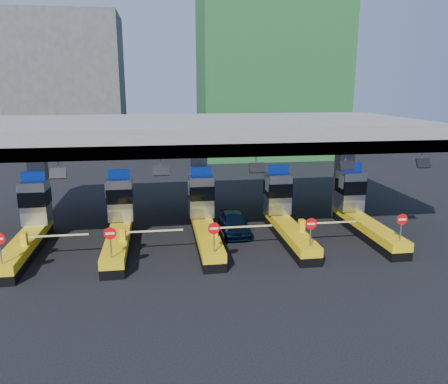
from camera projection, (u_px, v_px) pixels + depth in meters
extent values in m
plane|color=black|center=(204.00, 240.00, 26.49)|extent=(120.00, 120.00, 0.00)
cube|color=slate|center=(198.00, 131.00, 27.89)|extent=(28.00, 12.00, 1.50)
cube|color=#4C4C49|center=(209.00, 150.00, 22.51)|extent=(28.00, 0.60, 0.70)
cube|color=slate|center=(40.00, 190.00, 27.27)|extent=(1.00, 1.00, 5.50)
cube|color=slate|center=(199.00, 185.00, 28.72)|extent=(1.00, 1.00, 5.50)
cube|color=slate|center=(343.00, 180.00, 30.17)|extent=(1.00, 1.00, 5.50)
cylinder|color=slate|center=(58.00, 166.00, 21.56)|extent=(0.06, 0.06, 0.50)
cube|color=black|center=(58.00, 173.00, 21.45)|extent=(0.80, 0.38, 0.54)
cylinder|color=slate|center=(160.00, 163.00, 22.29)|extent=(0.06, 0.06, 0.50)
cube|color=black|center=(161.00, 171.00, 22.18)|extent=(0.80, 0.38, 0.54)
cylinder|color=slate|center=(256.00, 161.00, 23.01)|extent=(0.06, 0.06, 0.50)
cube|color=black|center=(257.00, 168.00, 22.90)|extent=(0.80, 0.38, 0.54)
cylinder|color=slate|center=(346.00, 158.00, 23.74)|extent=(0.06, 0.06, 0.50)
cube|color=black|center=(347.00, 165.00, 23.63)|extent=(0.80, 0.38, 0.54)
cylinder|color=slate|center=(422.00, 156.00, 24.39)|extent=(0.06, 0.06, 0.50)
cube|color=black|center=(423.00, 163.00, 24.28)|extent=(0.80, 0.38, 0.54)
cube|color=black|center=(26.00, 251.00, 24.02)|extent=(1.20, 8.00, 0.50)
cube|color=#E5B70C|center=(25.00, 242.00, 23.90)|extent=(1.20, 8.00, 0.50)
cube|color=#9EA3A8|center=(36.00, 202.00, 26.22)|extent=(1.50, 1.50, 2.60)
cube|color=black|center=(35.00, 197.00, 26.13)|extent=(1.56, 1.56, 0.90)
cube|color=#0C2DBF|center=(33.00, 176.00, 25.85)|extent=(1.30, 0.35, 0.55)
cube|color=white|center=(19.00, 192.00, 25.65)|extent=(0.06, 0.70, 0.90)
cylinder|color=slate|center=(0.00, 251.00, 20.23)|extent=(0.07, 0.07, 1.30)
cube|color=#E5B70C|center=(24.00, 239.00, 22.66)|extent=(0.30, 0.35, 0.70)
cube|color=white|center=(57.00, 236.00, 22.87)|extent=(3.20, 0.08, 0.08)
cube|color=black|center=(119.00, 246.00, 24.74)|extent=(1.20, 8.00, 0.50)
cube|color=#E5B70C|center=(118.00, 238.00, 24.63)|extent=(1.20, 8.00, 0.50)
cube|color=#9EA3A8|center=(121.00, 199.00, 26.95)|extent=(1.50, 1.50, 2.60)
cube|color=black|center=(120.00, 194.00, 26.86)|extent=(1.56, 1.56, 0.90)
cube|color=#0C2DBF|center=(119.00, 174.00, 26.57)|extent=(1.30, 0.35, 0.55)
cube|color=white|center=(106.00, 189.00, 26.38)|extent=(0.06, 0.70, 0.90)
cylinder|color=slate|center=(111.00, 245.00, 20.95)|extent=(0.07, 0.07, 1.30)
cylinder|color=red|center=(110.00, 233.00, 20.78)|extent=(0.60, 0.04, 0.60)
cube|color=white|center=(110.00, 234.00, 20.76)|extent=(0.42, 0.02, 0.10)
cube|color=#E5B70C|center=(122.00, 234.00, 23.38)|extent=(0.30, 0.35, 0.70)
cube|color=white|center=(153.00, 231.00, 23.60)|extent=(3.20, 0.08, 0.08)
cube|color=black|center=(206.00, 241.00, 25.47)|extent=(1.20, 8.00, 0.50)
cube|color=#E5B70C|center=(206.00, 233.00, 25.35)|extent=(1.20, 8.00, 0.50)
cube|color=#9EA3A8|center=(201.00, 196.00, 27.67)|extent=(1.50, 1.50, 2.60)
cube|color=black|center=(201.00, 191.00, 27.58)|extent=(1.56, 1.56, 0.90)
cube|color=#0C2DBF|center=(201.00, 171.00, 27.30)|extent=(1.30, 0.35, 0.55)
cube|color=white|center=(189.00, 187.00, 27.10)|extent=(0.06, 0.70, 0.90)
cylinder|color=slate|center=(214.00, 240.00, 21.68)|extent=(0.07, 0.07, 1.30)
cylinder|color=red|center=(214.00, 228.00, 21.51)|extent=(0.60, 0.04, 0.60)
cube|color=white|center=(214.00, 229.00, 21.48)|extent=(0.42, 0.02, 0.10)
cube|color=#E5B70C|center=(215.00, 230.00, 24.11)|extent=(0.30, 0.35, 0.70)
cube|color=white|center=(244.00, 227.00, 24.32)|extent=(3.20, 0.08, 0.08)
cube|color=black|center=(289.00, 237.00, 26.20)|extent=(1.20, 8.00, 0.50)
cube|color=#E5B70C|center=(289.00, 229.00, 26.08)|extent=(1.20, 8.00, 0.50)
cube|color=#9EA3A8|center=(278.00, 193.00, 28.40)|extent=(1.50, 1.50, 2.60)
cube|color=black|center=(278.00, 189.00, 28.31)|extent=(1.56, 1.56, 0.90)
cube|color=#0C2DBF|center=(278.00, 169.00, 28.02)|extent=(1.30, 0.35, 0.55)
cube|color=white|center=(267.00, 184.00, 27.83)|extent=(0.06, 0.70, 0.90)
cylinder|color=slate|center=(310.00, 235.00, 22.41)|extent=(0.07, 0.07, 1.30)
cylinder|color=red|center=(311.00, 224.00, 22.23)|extent=(0.60, 0.04, 0.60)
cube|color=white|center=(311.00, 224.00, 22.21)|extent=(0.42, 0.02, 0.10)
cube|color=#E5B70C|center=(302.00, 226.00, 24.83)|extent=(0.30, 0.35, 0.70)
cube|color=white|center=(329.00, 223.00, 25.05)|extent=(3.20, 0.08, 0.08)
cube|color=black|center=(367.00, 233.00, 26.92)|extent=(1.20, 8.00, 0.50)
cube|color=#E5B70C|center=(368.00, 225.00, 26.80)|extent=(1.20, 8.00, 0.50)
cube|color=#9EA3A8|center=(350.00, 190.00, 29.12)|extent=(1.50, 1.50, 2.60)
cube|color=black|center=(351.00, 186.00, 29.03)|extent=(1.56, 1.56, 0.90)
cube|color=#0C2DBF|center=(352.00, 167.00, 28.75)|extent=(1.30, 0.35, 0.55)
cube|color=white|center=(341.00, 181.00, 28.55)|extent=(0.06, 0.70, 0.90)
cylinder|color=slate|center=(401.00, 230.00, 23.13)|extent=(0.07, 0.07, 1.30)
cylinder|color=red|center=(402.00, 219.00, 22.96)|extent=(0.60, 0.04, 0.60)
cube|color=white|center=(402.00, 220.00, 22.93)|extent=(0.42, 0.02, 0.10)
cube|color=#E5B70C|center=(384.00, 222.00, 25.56)|extent=(0.30, 0.35, 0.70)
cube|color=white|center=(410.00, 219.00, 25.77)|extent=(3.20, 0.08, 0.08)
cube|color=#1E5926|center=(270.00, 46.00, 55.64)|extent=(18.00, 12.00, 28.00)
cube|color=#4C4C49|center=(68.00, 86.00, 56.90)|extent=(14.00, 10.00, 18.00)
imported|color=black|center=(234.00, 223.00, 27.49)|extent=(1.64, 4.08, 1.39)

